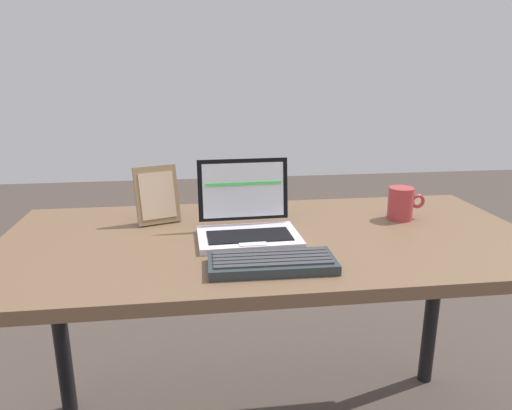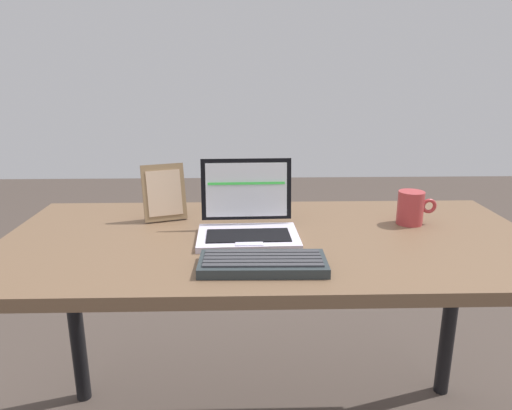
# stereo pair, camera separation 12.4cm
# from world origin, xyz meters

# --- Properties ---
(desk) EXTENTS (1.46, 0.70, 0.74)m
(desk) POSITION_xyz_m (0.00, 0.00, 0.65)
(desk) COLOR brown
(desk) RESTS_ON ground
(laptop_front) EXTENTS (0.27, 0.22, 0.20)m
(laptop_front) POSITION_xyz_m (-0.06, 0.00, 0.78)
(laptop_front) COLOR silver
(laptop_front) RESTS_ON desk
(external_keyboard) EXTENTS (0.29, 0.13, 0.03)m
(external_keyboard) POSITION_xyz_m (-0.03, -0.21, 0.75)
(external_keyboard) COLOR #2A3235
(external_keyboard) RESTS_ON desk
(photo_frame) EXTENTS (0.13, 0.09, 0.17)m
(photo_frame) POSITION_xyz_m (-0.31, 0.16, 0.82)
(photo_frame) COLOR #8B6E4B
(photo_frame) RESTS_ON desk
(coffee_mug) EXTENTS (0.11, 0.08, 0.10)m
(coffee_mug) POSITION_xyz_m (0.42, 0.10, 0.79)
(coffee_mug) COLOR #AF3739
(coffee_mug) RESTS_ON desk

